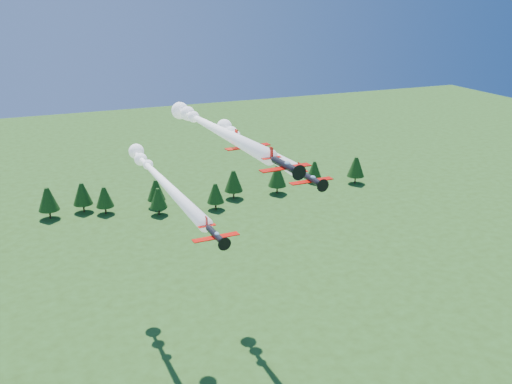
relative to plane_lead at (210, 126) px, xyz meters
name	(u,v)px	position (x,y,z in m)	size (l,w,h in m)	color
plane_lead	(210,126)	(0.00, 0.00, 0.00)	(9.63, 52.22, 3.70)	black
plane_left	(159,177)	(-7.82, 12.10, -13.04)	(8.37, 60.11, 3.70)	black
plane_right	(249,143)	(11.48, 8.79, -6.73)	(8.21, 48.16, 3.70)	black
plane_slot	(247,144)	(2.80, -11.92, -1.01)	(8.42, 9.14, 2.95)	black
treeline	(162,190)	(10.31, 92.82, -44.87)	(171.37, 22.34, 11.32)	#382314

